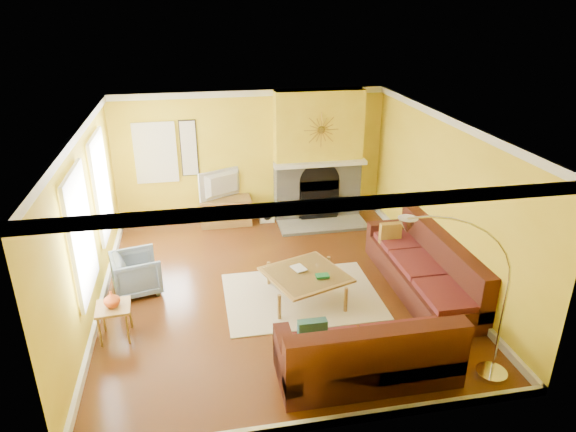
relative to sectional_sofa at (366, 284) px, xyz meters
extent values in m
cube|color=brown|center=(-1.20, 0.85, -0.46)|extent=(5.50, 6.00, 0.02)
cube|color=white|center=(-1.20, 0.85, 2.26)|extent=(5.50, 6.00, 0.02)
cube|color=yellow|center=(-1.20, 3.86, 0.90)|extent=(5.50, 0.02, 2.70)
cube|color=yellow|center=(-1.20, -2.16, 0.90)|extent=(5.50, 0.02, 2.70)
cube|color=yellow|center=(-3.96, 0.85, 0.90)|extent=(0.02, 6.00, 2.70)
cube|color=yellow|center=(1.56, 0.85, 0.90)|extent=(0.02, 6.00, 2.70)
cube|color=white|center=(-3.92, 2.15, 1.05)|extent=(0.06, 1.22, 1.72)
cube|color=white|center=(-3.92, 0.25, 1.05)|extent=(0.06, 1.22, 1.72)
cube|color=white|center=(-3.10, 3.81, 1.10)|extent=(0.82, 0.06, 1.22)
cube|color=white|center=(-2.45, 3.82, 1.15)|extent=(0.34, 0.04, 1.14)
cube|color=white|center=(0.15, 3.41, 0.80)|extent=(1.92, 0.22, 0.08)
cube|color=gray|center=(0.15, 3.10, -0.42)|extent=(1.80, 0.70, 0.06)
cube|color=beige|center=(-0.85, 0.55, -0.44)|extent=(2.40, 1.80, 0.02)
cube|color=olive|center=(-1.80, 3.60, -0.16)|extent=(1.04, 0.47, 0.57)
imported|color=black|center=(-1.80, 3.60, 0.42)|extent=(0.99, 0.59, 0.60)
cube|color=white|center=(-0.95, 3.63, -0.30)|extent=(0.30, 0.30, 0.30)
imported|color=slate|center=(-3.40, 1.20, -0.12)|extent=(0.86, 0.85, 0.66)
imported|color=#C74C18|center=(-3.60, 0.00, 0.17)|extent=(0.23, 0.23, 0.23)
imported|color=white|center=(-0.97, 0.61, 0.00)|extent=(0.26, 0.30, 0.03)
camera|label=1|loc=(-2.37, -6.26, 3.92)|focal=32.00mm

